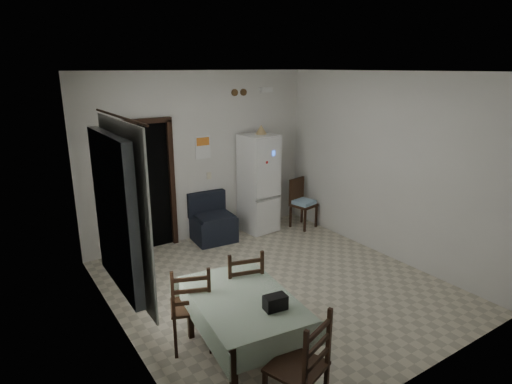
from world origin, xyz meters
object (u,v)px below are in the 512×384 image
at_px(dining_table, 243,329).
at_px(dining_chair_far_right, 242,287).
at_px(dining_chair_far_left, 191,305).
at_px(corner_chair, 304,204).
at_px(navy_seat, 213,218).
at_px(dining_chair_near_head, 297,365).
at_px(fridge, 259,184).

relative_size(dining_table, dining_chair_far_right, 1.40).
distance_m(dining_table, dining_chair_far_left, 0.63).
bearing_deg(dining_table, corner_chair, 48.52).
xyz_separation_m(navy_seat, corner_chair, (1.74, -0.36, 0.05)).
xyz_separation_m(navy_seat, dining_table, (-1.26, -3.01, -0.05)).
relative_size(corner_chair, dining_chair_near_head, 0.90).
bearing_deg(dining_table, navy_seat, 74.35).
height_order(navy_seat, dining_chair_near_head, dining_chair_near_head).
relative_size(dining_table, dining_chair_near_head, 1.36).
distance_m(fridge, navy_seat, 1.07).
height_order(fridge, dining_chair_near_head, fridge).
distance_m(corner_chair, dining_chair_near_head, 4.65).
relative_size(fridge, dining_chair_far_right, 1.78).
distance_m(corner_chair, dining_chair_far_right, 3.41).
distance_m(fridge, dining_chair_far_right, 3.14).
xyz_separation_m(dining_table, dining_chair_far_right, (0.32, 0.54, 0.14)).
relative_size(corner_chair, dining_chair_far_right, 0.93).
bearing_deg(navy_seat, corner_chair, -6.99).
xyz_separation_m(corner_chair, dining_table, (-3.00, -2.65, -0.10)).
height_order(fridge, navy_seat, fridge).
xyz_separation_m(fridge, dining_table, (-2.21, -3.01, -0.53)).
xyz_separation_m(fridge, corner_chair, (0.78, -0.36, -0.43)).
bearing_deg(dining_chair_far_left, dining_table, 144.32).
bearing_deg(dining_chair_near_head, dining_chair_far_left, -96.56).
height_order(fridge, corner_chair, fridge).
distance_m(navy_seat, dining_chair_far_right, 2.65).
bearing_deg(corner_chair, fridge, 142.98).
height_order(dining_chair_far_left, dining_chair_far_right, dining_chair_far_right).
bearing_deg(dining_table, dining_chair_near_head, -83.77).
bearing_deg(fridge, dining_chair_far_left, -139.74).
bearing_deg(corner_chair, dining_chair_near_head, -142.68).
bearing_deg(dining_table, dining_chair_far_right, 66.36).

